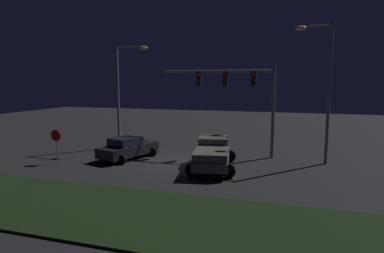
{
  "coord_description": "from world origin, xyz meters",
  "views": [
    {
      "loc": [
        7.59,
        -20.41,
        5.33
      ],
      "look_at": [
        0.79,
        1.02,
        2.33
      ],
      "focal_mm": 31.24,
      "sensor_mm": 36.0,
      "label": 1
    }
  ],
  "objects_px": {
    "street_lamp_left": "(124,84)",
    "stop_sign": "(56,140)",
    "pickup_truck": "(213,152)",
    "street_lamp_right": "(323,78)",
    "traffic_signal_gantry": "(239,88)",
    "car_sedan": "(128,148)"
  },
  "relations": [
    {
      "from": "street_lamp_right",
      "to": "street_lamp_left",
      "type": "bearing_deg",
      "value": 176.73
    },
    {
      "from": "traffic_signal_gantry",
      "to": "stop_sign",
      "type": "relative_size",
      "value": 3.73
    },
    {
      "from": "car_sedan",
      "to": "street_lamp_right",
      "type": "relative_size",
      "value": 0.53
    },
    {
      "from": "pickup_truck",
      "to": "car_sedan",
      "type": "bearing_deg",
      "value": 73.43
    },
    {
      "from": "pickup_truck",
      "to": "street_lamp_left",
      "type": "xyz_separation_m",
      "value": [
        -8.36,
        4.11,
        4.16
      ]
    },
    {
      "from": "street_lamp_left",
      "to": "pickup_truck",
      "type": "bearing_deg",
      "value": -26.16
    },
    {
      "from": "street_lamp_left",
      "to": "street_lamp_right",
      "type": "relative_size",
      "value": 0.91
    },
    {
      "from": "pickup_truck",
      "to": "stop_sign",
      "type": "bearing_deg",
      "value": 90.52
    },
    {
      "from": "car_sedan",
      "to": "traffic_signal_gantry",
      "type": "relative_size",
      "value": 0.57
    },
    {
      "from": "stop_sign",
      "to": "street_lamp_right",
      "type": "bearing_deg",
      "value": 17.33
    },
    {
      "from": "stop_sign",
      "to": "car_sedan",
      "type": "bearing_deg",
      "value": 34.33
    },
    {
      "from": "car_sedan",
      "to": "traffic_signal_gantry",
      "type": "distance_m",
      "value": 8.93
    },
    {
      "from": "street_lamp_left",
      "to": "street_lamp_right",
      "type": "bearing_deg",
      "value": -3.27
    },
    {
      "from": "pickup_truck",
      "to": "car_sedan",
      "type": "height_order",
      "value": "pickup_truck"
    },
    {
      "from": "pickup_truck",
      "to": "street_lamp_left",
      "type": "bearing_deg",
      "value": 53.81
    },
    {
      "from": "car_sedan",
      "to": "street_lamp_left",
      "type": "distance_m",
      "value": 5.94
    },
    {
      "from": "street_lamp_left",
      "to": "street_lamp_right",
      "type": "xyz_separation_m",
      "value": [
        14.75,
        -0.84,
        0.4
      ]
    },
    {
      "from": "car_sedan",
      "to": "stop_sign",
      "type": "height_order",
      "value": "stop_sign"
    },
    {
      "from": "traffic_signal_gantry",
      "to": "street_lamp_left",
      "type": "height_order",
      "value": "street_lamp_left"
    },
    {
      "from": "stop_sign",
      "to": "street_lamp_left",
      "type": "bearing_deg",
      "value": 73.53
    },
    {
      "from": "street_lamp_left",
      "to": "stop_sign",
      "type": "xyz_separation_m",
      "value": [
        -1.77,
        -6.0,
        -3.6
      ]
    },
    {
      "from": "traffic_signal_gantry",
      "to": "stop_sign",
      "type": "xyz_separation_m",
      "value": [
        -10.99,
        -5.95,
        -3.34
      ]
    }
  ]
}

